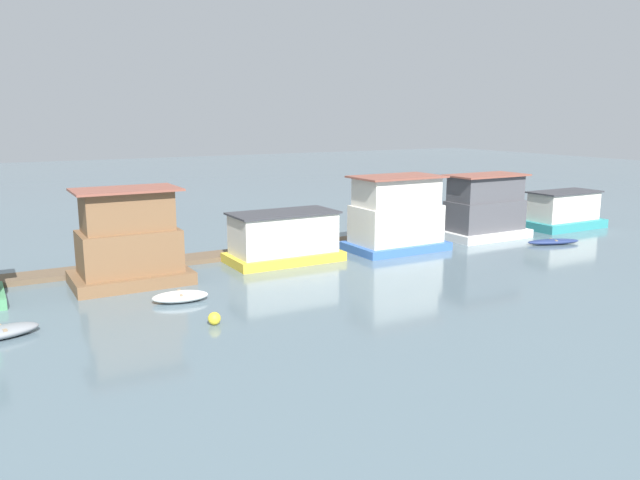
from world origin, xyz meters
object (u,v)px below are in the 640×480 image
(houseboat_blue, at_px, (396,216))
(dinghy_navy, at_px, (553,242))
(houseboat_yellow, at_px, (284,238))
(dinghy_white, at_px, (180,297))
(houseboat_brown, at_px, (129,243))
(houseboat_white, at_px, (485,209))
(houseboat_teal, at_px, (563,211))
(dinghy_grey, at_px, (2,332))
(buoy_yellow, at_px, (214,318))

(houseboat_blue, relative_size, dinghy_navy, 1.61)
(houseboat_yellow, height_order, dinghy_white, houseboat_yellow)
(houseboat_brown, distance_m, houseboat_white, 26.25)
(houseboat_brown, height_order, houseboat_blue, houseboat_brown)
(houseboat_brown, bearing_deg, houseboat_teal, 0.03)
(dinghy_grey, relative_size, dinghy_navy, 0.76)
(houseboat_brown, xyz_separation_m, houseboat_blue, (17.88, -0.06, 0.06))
(houseboat_brown, relative_size, houseboat_blue, 0.94)
(houseboat_teal, distance_m, buoy_yellow, 34.37)
(houseboat_teal, xyz_separation_m, buoy_yellow, (-33.20, -8.84, -1.09))
(houseboat_brown, distance_m, houseboat_blue, 17.88)
(houseboat_brown, distance_m, houseboat_yellow, 9.71)
(dinghy_grey, xyz_separation_m, dinghy_white, (7.98, 1.37, 0.01))
(houseboat_teal, distance_m, dinghy_grey, 41.91)
(dinghy_white, distance_m, buoy_yellow, 4.14)
(houseboat_blue, bearing_deg, dinghy_grey, -166.24)
(houseboat_brown, distance_m, dinghy_grey, 9.23)
(houseboat_yellow, relative_size, buoy_yellow, 12.36)
(houseboat_brown, height_order, buoy_yellow, houseboat_brown)
(houseboat_yellow, distance_m, houseboat_white, 16.62)
(houseboat_brown, height_order, dinghy_grey, houseboat_brown)
(houseboat_yellow, xyz_separation_m, houseboat_white, (16.60, -0.44, 0.69))
(houseboat_teal, relative_size, dinghy_navy, 1.63)
(houseboat_white, bearing_deg, houseboat_blue, -178.43)
(houseboat_yellow, bearing_deg, dinghy_grey, -157.76)
(houseboat_teal, bearing_deg, dinghy_navy, -145.02)
(houseboat_white, xyz_separation_m, houseboat_teal, (8.54, -0.16, -0.81))
(houseboat_blue, distance_m, dinghy_grey, 25.35)
(houseboat_brown, bearing_deg, dinghy_navy, -8.26)
(houseboat_yellow, relative_size, houseboat_teal, 1.06)
(dinghy_grey, bearing_deg, houseboat_brown, 42.32)
(houseboat_blue, relative_size, houseboat_white, 1.01)
(houseboat_brown, distance_m, dinghy_white, 5.28)
(houseboat_yellow, height_order, houseboat_teal, houseboat_yellow)
(buoy_yellow, bearing_deg, dinghy_navy, 9.69)
(houseboat_brown, distance_m, dinghy_navy, 29.17)
(dinghy_white, distance_m, dinghy_navy, 27.48)
(houseboat_blue, height_order, buoy_yellow, houseboat_blue)
(houseboat_teal, relative_size, dinghy_grey, 2.16)
(dinghy_grey, bearing_deg, houseboat_blue, 13.76)
(houseboat_brown, bearing_deg, houseboat_blue, -0.18)
(dinghy_grey, height_order, buoy_yellow, buoy_yellow)
(dinghy_navy, bearing_deg, buoy_yellow, -170.31)
(houseboat_brown, relative_size, houseboat_white, 0.95)
(houseboat_white, relative_size, buoy_yellow, 11.45)
(houseboat_brown, distance_m, buoy_yellow, 9.19)
(houseboat_brown, relative_size, dinghy_grey, 2.00)
(houseboat_white, bearing_deg, houseboat_brown, -179.62)
(dinghy_grey, height_order, dinghy_navy, dinghy_grey)
(houseboat_brown, bearing_deg, houseboat_white, 0.38)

